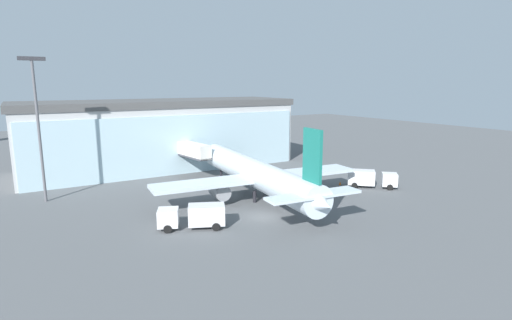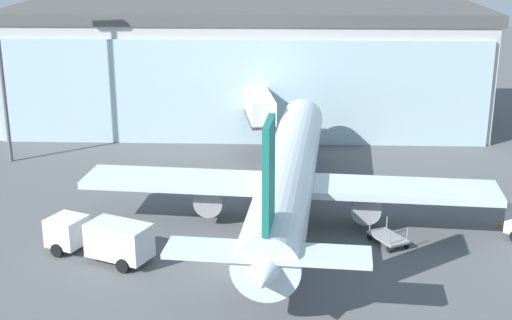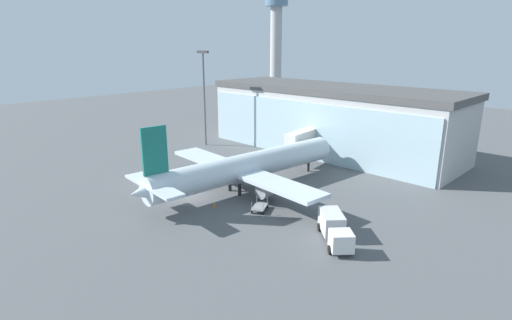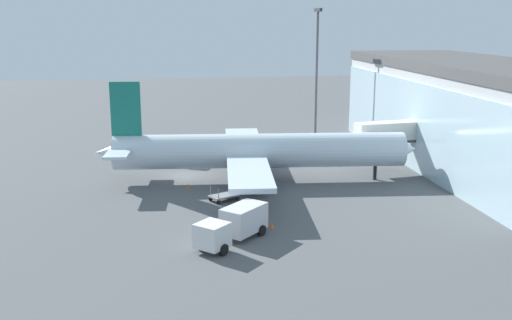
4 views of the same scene
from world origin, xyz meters
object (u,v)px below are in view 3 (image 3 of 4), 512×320
object	(u,v)px
fuel_truck	(334,228)
apron_light_mast	(204,91)
safety_cone_wingtip	(330,220)
safety_cone_nose	(214,205)
control_tower	(276,37)
catering_truck	(158,173)
baggage_cart	(260,207)
jet_bridge	(308,136)
airplane	(245,167)

from	to	relation	value
fuel_truck	apron_light_mast	bearing A→B (deg)	-159.08
safety_cone_wingtip	safety_cone_nose	bearing A→B (deg)	-155.05
fuel_truck	safety_cone_nose	xyz separation A→B (m)	(-16.34, -2.67, -1.19)
control_tower	apron_light_mast	size ratio (longest dim) A/B	1.95
catering_truck	fuel_truck	xyz separation A→B (m)	(30.19, 1.73, 0.00)
apron_light_mast	safety_cone_wingtip	bearing A→B (deg)	-20.53
baggage_cart	safety_cone_wingtip	world-z (taller)	baggage_cart
catering_truck	safety_cone_wingtip	xyz separation A→B (m)	(27.44, 5.39, -1.19)
jet_bridge	airplane	size ratio (longest dim) A/B	0.37
fuel_truck	baggage_cart	distance (m)	11.35
apron_light_mast	baggage_cart	xyz separation A→B (m)	(31.75, -18.18, -10.86)
control_tower	baggage_cart	world-z (taller)	control_tower
control_tower	catering_truck	xyz separation A→B (m)	(41.96, -77.95, -21.62)
safety_cone_nose	jet_bridge	bearing A→B (deg)	98.74
safety_cone_wingtip	catering_truck	bearing A→B (deg)	-168.89
jet_bridge	catering_truck	distance (m)	27.39
control_tower	catering_truck	bearing A→B (deg)	-61.71
control_tower	fuel_truck	xyz separation A→B (m)	(72.15, -76.22, -21.62)
safety_cone_nose	apron_light_mast	bearing A→B (deg)	141.28
jet_bridge	airplane	xyz separation A→B (m)	(2.46, -18.85, -1.05)
fuel_truck	baggage_cart	world-z (taller)	fuel_truck
airplane	baggage_cart	xyz separation A→B (m)	(6.63, -4.24, -2.93)
control_tower	fuel_truck	world-z (taller)	control_tower
catering_truck	jet_bridge	bearing A→B (deg)	-85.89
safety_cone_nose	airplane	bearing A→B (deg)	102.01
baggage_cart	safety_cone_wingtip	xyz separation A→B (m)	(8.55, 3.09, -0.23)
jet_bridge	baggage_cart	size ratio (longest dim) A/B	4.07
safety_cone_nose	safety_cone_wingtip	bearing A→B (deg)	24.95
control_tower	fuel_truck	distance (m)	107.16
control_tower	fuel_truck	size ratio (longest dim) A/B	5.56
baggage_cart	apron_light_mast	bearing A→B (deg)	-146.79
jet_bridge	safety_cone_wingtip	world-z (taller)	jet_bridge
jet_bridge	safety_cone_wingtip	xyz separation A→B (m)	(17.63, -20.00, -4.20)
catering_truck	fuel_truck	world-z (taller)	same
jet_bridge	catering_truck	xyz separation A→B (m)	(-9.80, -25.39, -3.01)
safety_cone_nose	baggage_cart	bearing A→B (deg)	32.65
airplane	safety_cone_wingtip	xyz separation A→B (m)	(15.18, -1.15, -3.15)
safety_cone_wingtip	control_tower	bearing A→B (deg)	133.72
baggage_cart	catering_truck	bearing A→B (deg)	-110.06
catering_truck	safety_cone_nose	bearing A→B (deg)	-158.62
control_tower	jet_bridge	bearing A→B (deg)	-45.44
control_tower	catering_truck	size ratio (longest dim) A/B	4.98
airplane	baggage_cart	bearing A→B (deg)	-115.97
catering_truck	safety_cone_wingtip	bearing A→B (deg)	-143.66
apron_light_mast	baggage_cart	bearing A→B (deg)	-29.80
control_tower	fuel_truck	bearing A→B (deg)	-46.57
fuel_truck	safety_cone_wingtip	distance (m)	4.73
fuel_truck	safety_cone_wingtip	world-z (taller)	fuel_truck
control_tower	safety_cone_nose	size ratio (longest dim) A/B	68.31
airplane	baggage_cart	distance (m)	8.40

